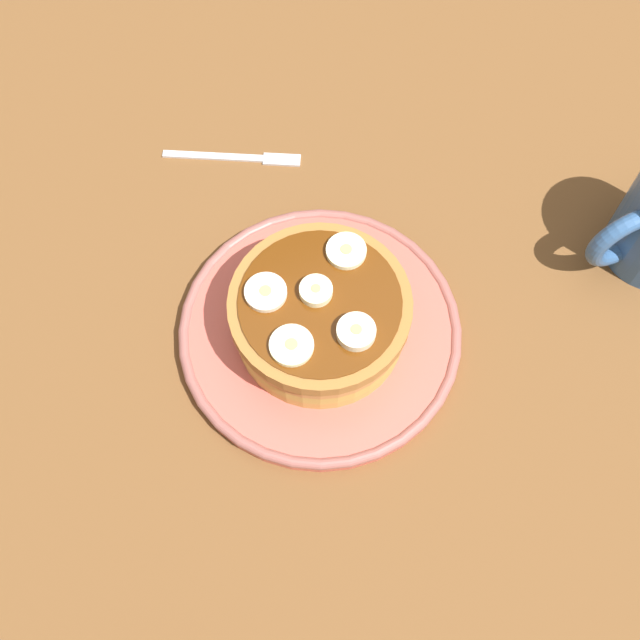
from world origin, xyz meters
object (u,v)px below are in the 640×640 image
banana_slice_2 (266,293)px  fork (240,157)px  banana_slice_3 (346,251)px  banana_slice_4 (292,346)px  pancake_stack (319,316)px  banana_slice_0 (320,290)px  banana_slice_1 (356,332)px  plate (320,332)px

banana_slice_2 → fork: bearing=-102.2°
banana_slice_3 → banana_slice_4: 9.17cm
banana_slice_4 → fork: 23.62cm
pancake_stack → banana_slice_2: (3.52, -2.26, 2.80)cm
banana_slice_0 → fork: 20.08cm
banana_slice_1 → plate: bearing=-67.8°
banana_slice_0 → banana_slice_3: 4.04cm
banana_slice_0 → banana_slice_2: size_ratio=0.78×
plate → banana_slice_3: bearing=-138.3°
plate → banana_slice_4: banana_slice_4 is taller
pancake_stack → banana_slice_3: banana_slice_3 is taller
banana_slice_0 → banana_slice_4: size_ratio=0.77×
banana_slice_3 → fork: banana_slice_3 is taller
banana_slice_1 → banana_slice_2: 7.74cm
banana_slice_2 → banana_slice_3: same height
pancake_stack → fork: bearing=-90.8°
pancake_stack → fork: 20.11cm
pancake_stack → plate: bearing=-176.7°
banana_slice_2 → pancake_stack: bearing=147.3°
banana_slice_0 → banana_slice_2: (3.96, -1.44, -0.13)cm
banana_slice_1 → banana_slice_4: bearing=-10.6°
pancake_stack → fork: pancake_stack is taller
banana_slice_3 → fork: size_ratio=0.27×
banana_slice_0 → pancake_stack: bearing=61.5°
banana_slice_0 → fork: bearing=-89.4°
banana_slice_4 → fork: size_ratio=0.28×
banana_slice_1 → banana_slice_3: (-2.14, -6.79, -0.16)cm
banana_slice_1 → banana_slice_3: size_ratio=0.93×
plate → banana_slice_2: 7.33cm
fork → plate: bearing=89.5°
fork → pancake_stack: bearing=89.2°
banana_slice_0 → banana_slice_4: banana_slice_0 is taller
plate → banana_slice_4: size_ratio=6.96×
banana_slice_2 → banana_slice_4: (-0.18, 4.92, -0.02)cm
banana_slice_0 → banana_slice_3: bearing=-143.6°
pancake_stack → banana_slice_2: banana_slice_2 is taller
plate → pancake_stack: size_ratio=1.62×
pancake_stack → banana_slice_0: (-0.45, -0.82, 2.93)cm
banana_slice_3 → banana_slice_0: bearing=36.4°
pancake_stack → banana_slice_4: banana_slice_4 is taller
banana_slice_0 → banana_slice_3: banana_slice_0 is taller
pancake_stack → banana_slice_0: bearing=-118.5°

